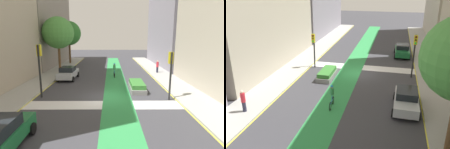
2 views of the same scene
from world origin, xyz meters
The scene contains 14 objects.
ground_plane centered at (0.00, 0.00, 0.00)m, with size 120.00×120.00×0.00m, color #38383D.
bike_lane_paint centered at (1.12, 0.00, 0.00)m, with size 2.40×60.00×0.01m, color #2D8C47.
crosswalk_band centered at (0.00, -2.00, 0.00)m, with size 12.00×1.80×0.01m, color silver.
sidewalk_left centered at (-7.50, 0.00, 0.07)m, with size 3.00×60.00×0.15m, color #9E9E99.
curb_stripe_left centered at (-6.00, 0.00, 0.01)m, with size 0.16×60.00×0.01m, color yellow.
sidewalk_right centered at (7.50, 0.00, 0.07)m, with size 3.00×60.00×0.15m, color #9E9E99.
curb_stripe_right centered at (6.00, 0.00, 0.01)m, with size 0.16×60.00×0.01m, color yellow.
traffic_signal_near_right centered at (5.42, -0.70, 2.78)m, with size 0.35×0.52×3.96m.
traffic_signal_near_left centered at (-5.43, -0.01, 3.15)m, with size 0.35×0.52×4.51m.
car_green_left_near centered at (-4.51, -7.85, 0.80)m, with size 2.09×4.23×1.57m.
car_silver_left_far centered at (-4.70, 6.86, 0.80)m, with size 2.11×4.24×1.57m.
cyclist_in_lane centered at (1.03, 7.90, 0.97)m, with size 0.32×1.73×1.86m.
pedestrian_sidewalk_right_a centered at (7.21, 10.42, 1.03)m, with size 0.34×0.34×1.73m.
median_planter centered at (3.12, 1.97, 0.40)m, with size 1.39×3.47×0.85m.
Camera 2 is at (-3.43, 24.23, 9.33)m, focal length 38.28 mm.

